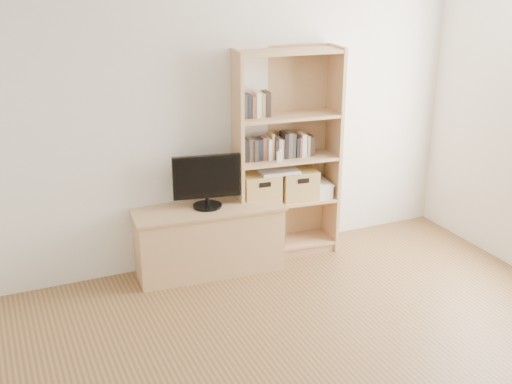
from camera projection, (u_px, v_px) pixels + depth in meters
back_wall at (231, 121)px, 5.71m from camera, size 4.50×0.02×2.60m
tv_stand at (208, 240)px, 5.73m from camera, size 1.32×0.58×0.59m
bookshelf at (287, 155)px, 5.86m from camera, size 1.00×0.44×1.94m
television at (207, 182)px, 5.54m from camera, size 0.59×0.15×0.46m
books_row_mid at (286, 146)px, 5.85m from camera, size 0.79×0.21×0.21m
books_row_upper at (264, 106)px, 5.65m from camera, size 0.36×0.15×0.18m
baby_monitor at (280, 157)px, 5.72m from camera, size 0.06×0.04×0.10m
basket_left at (260, 188)px, 5.88m from camera, size 0.36×0.31×0.28m
basket_right at (298, 184)px, 5.99m from camera, size 0.37×0.31×0.27m
laptop at (278, 171)px, 5.87m from camera, size 0.38×0.29×0.03m
magazine_stack at (319, 189)px, 6.08m from camera, size 0.21×0.28×0.12m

